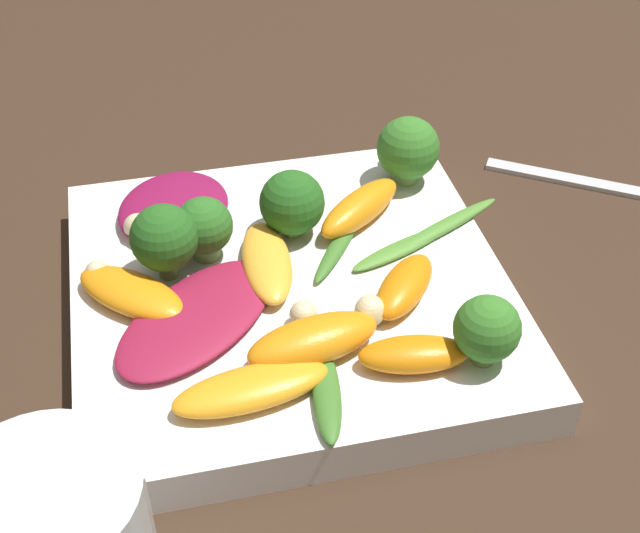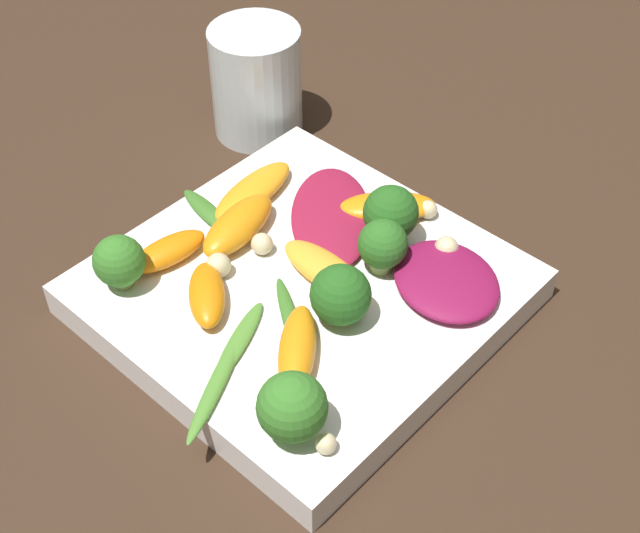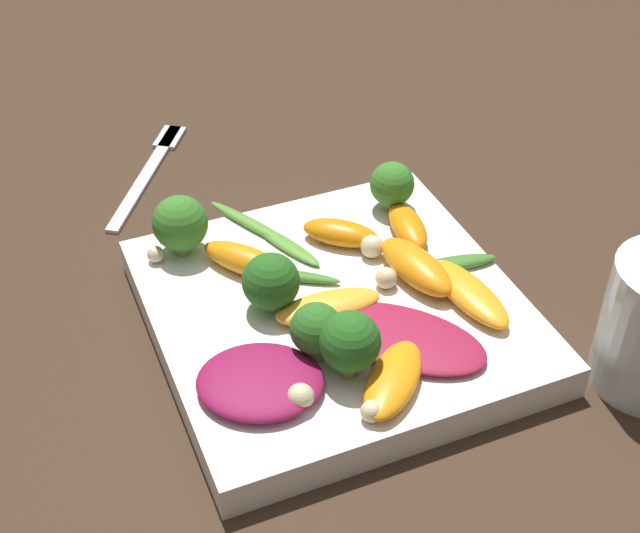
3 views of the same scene
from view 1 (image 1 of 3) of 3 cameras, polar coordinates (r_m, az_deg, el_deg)
name	(u,v)px [view 1 (image 1 of 3)]	position (r m, az deg, el deg)	size (l,w,h in m)	color
ground_plane	(291,312)	(0.52, -1.88, -2.95)	(2.40, 2.40, 0.00)	#382619
plate	(290,296)	(0.52, -1.91, -1.92)	(0.24, 0.24, 0.03)	white
fork	(634,190)	(0.65, 19.48, 4.63)	(0.15, 0.11, 0.01)	silver
radicchio_leaf_0	(197,317)	(0.48, -7.90, -3.25)	(0.12, 0.12, 0.01)	maroon
radicchio_leaf_1	(174,208)	(0.56, -9.35, 3.73)	(0.09, 0.10, 0.01)	maroon
orange_segment_0	(404,286)	(0.49, 5.42, -1.27)	(0.05, 0.06, 0.02)	orange
orange_segment_1	(132,297)	(0.50, -11.96, -1.92)	(0.07, 0.07, 0.01)	orange
orange_segment_2	(360,208)	(0.55, 2.57, 3.78)	(0.07, 0.06, 0.02)	orange
orange_segment_3	(251,388)	(0.44, -4.43, -7.78)	(0.08, 0.04, 0.01)	orange
orange_segment_4	(267,262)	(0.51, -3.43, 0.30)	(0.03, 0.07, 0.01)	#FCAD33
orange_segment_5	(414,354)	(0.46, 6.03, -5.61)	(0.06, 0.03, 0.02)	orange
orange_segment_6	(322,339)	(0.46, 0.11, -4.68)	(0.08, 0.04, 0.02)	orange
broccoli_floret_0	(164,239)	(0.50, -9.94, 1.77)	(0.04, 0.04, 0.05)	#7A9E51
broccoli_floret_1	(204,227)	(0.52, -7.44, 2.50)	(0.03, 0.03, 0.04)	#7A9E51
broccoli_floret_2	(408,149)	(0.58, 5.66, 7.49)	(0.04, 0.04, 0.05)	#84AD5B
broccoli_floret_3	(487,330)	(0.45, 10.64, -3.99)	(0.03, 0.03, 0.04)	#7A9E51
broccoli_floret_4	(292,203)	(0.53, -1.80, 4.06)	(0.04, 0.04, 0.04)	#7A9E51
arugula_sprig_0	(400,249)	(0.53, 5.12, 1.13)	(0.07, 0.04, 0.01)	#518E33
arugula_sprig_1	(341,242)	(0.53, 1.33, 1.59)	(0.05, 0.07, 0.01)	#3D7528
arugula_sprig_2	(328,393)	(0.44, 0.54, -8.11)	(0.02, 0.07, 0.01)	#3D7528
arugula_sprig_3	(443,227)	(0.55, 7.85, 2.51)	(0.09, 0.05, 0.01)	#518E33
macadamia_nut_0	(97,272)	(0.52, -14.07, -0.35)	(0.01, 0.01, 0.01)	beige
macadamia_nut_1	(297,315)	(0.47, -1.46, -3.15)	(0.02, 0.02, 0.02)	beige
macadamia_nut_2	(138,227)	(0.54, -11.59, 2.49)	(0.02, 0.02, 0.02)	beige
macadamia_nut_3	(391,156)	(0.60, 4.55, 7.07)	(0.01, 0.01, 0.01)	beige
macadamia_nut_4	(370,311)	(0.48, 3.22, -2.83)	(0.02, 0.02, 0.02)	beige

